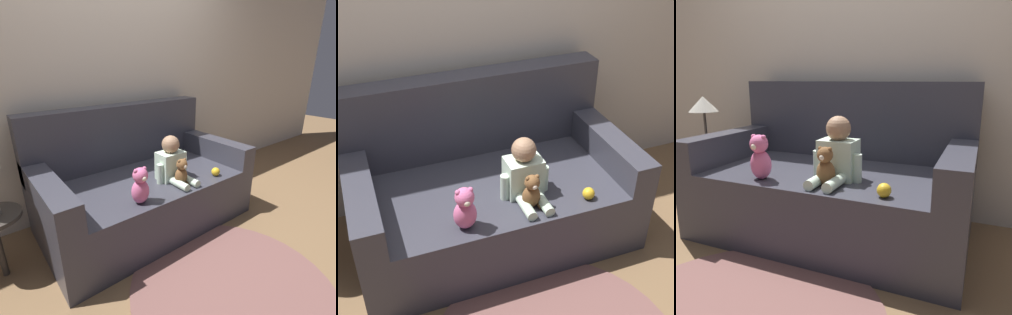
% 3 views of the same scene
% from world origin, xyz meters
% --- Properties ---
extents(ground_plane, '(12.00, 12.00, 0.00)m').
position_xyz_m(ground_plane, '(0.00, 0.00, 0.00)').
color(ground_plane, brown).
extents(wall_back, '(8.00, 0.05, 2.60)m').
position_xyz_m(wall_back, '(0.00, 0.56, 1.30)').
color(wall_back, beige).
rests_on(wall_back, ground_plane).
extents(couch, '(1.72, 0.96, 0.99)m').
position_xyz_m(couch, '(0.00, 0.07, 0.33)').
color(couch, '#383842').
rests_on(couch, ground_plane).
extents(person_baby, '(0.30, 0.34, 0.36)m').
position_xyz_m(person_baby, '(0.13, -0.20, 0.59)').
color(person_baby, silver).
rests_on(person_baby, couch).
extents(teddy_bear_brown, '(0.13, 0.10, 0.22)m').
position_xyz_m(teddy_bear_brown, '(0.12, -0.33, 0.54)').
color(teddy_bear_brown, brown).
rests_on(teddy_bear_brown, couch).
extents(plush_toy_side, '(0.13, 0.12, 0.26)m').
position_xyz_m(plush_toy_side, '(-0.28, -0.36, 0.57)').
color(plush_toy_side, '#DB6699').
rests_on(plush_toy_side, couch).
extents(toy_ball, '(0.07, 0.07, 0.07)m').
position_xyz_m(toy_ball, '(0.46, -0.37, 0.48)').
color(toy_ball, gold).
rests_on(toy_ball, couch).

